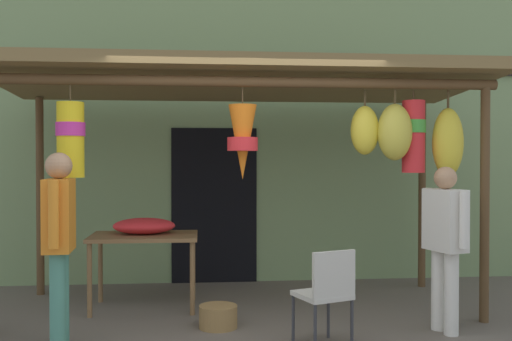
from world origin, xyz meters
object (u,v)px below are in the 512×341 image
object	(u,v)px
folding_chair	(327,289)
vendor_in_orange	(59,232)
flower_heap_on_table	(145,226)
wicker_basket_by_table	(218,317)
customer_foreground	(445,236)
display_table	(144,243)

from	to	relation	value
folding_chair	vendor_in_orange	xyz separation A→B (m)	(-2.25, 0.26, 0.47)
flower_heap_on_table	vendor_in_orange	world-z (taller)	vendor_in_orange
wicker_basket_by_table	customer_foreground	distance (m)	2.24
vendor_in_orange	customer_foreground	world-z (taller)	vendor_in_orange
wicker_basket_by_table	vendor_in_orange	bearing A→B (deg)	-161.92
flower_heap_on_table	wicker_basket_by_table	xyz separation A→B (m)	(0.76, -0.85, -0.77)
folding_chair	customer_foreground	xyz separation A→B (m)	(1.18, 0.36, 0.39)
display_table	flower_heap_on_table	distance (m)	0.19
vendor_in_orange	display_table	bearing A→B (deg)	64.57
display_table	customer_foreground	bearing A→B (deg)	-21.94
wicker_basket_by_table	display_table	bearing A→B (deg)	133.70
folding_chair	customer_foreground	size ratio (longest dim) A/B	0.55
flower_heap_on_table	folding_chair	distance (m)	2.30
vendor_in_orange	customer_foreground	xyz separation A→B (m)	(3.43, 0.10, -0.08)
folding_chair	wicker_basket_by_table	distance (m)	1.20
vendor_in_orange	wicker_basket_by_table	bearing A→B (deg)	18.08
wicker_basket_by_table	folding_chair	bearing A→B (deg)	-38.42
flower_heap_on_table	vendor_in_orange	xyz separation A→B (m)	(-0.60, -1.30, 0.10)
vendor_in_orange	customer_foreground	distance (m)	3.43
vendor_in_orange	folding_chair	bearing A→B (deg)	-6.70
display_table	flower_heap_on_table	bearing A→B (deg)	82.43
flower_heap_on_table	display_table	bearing A→B (deg)	-97.57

